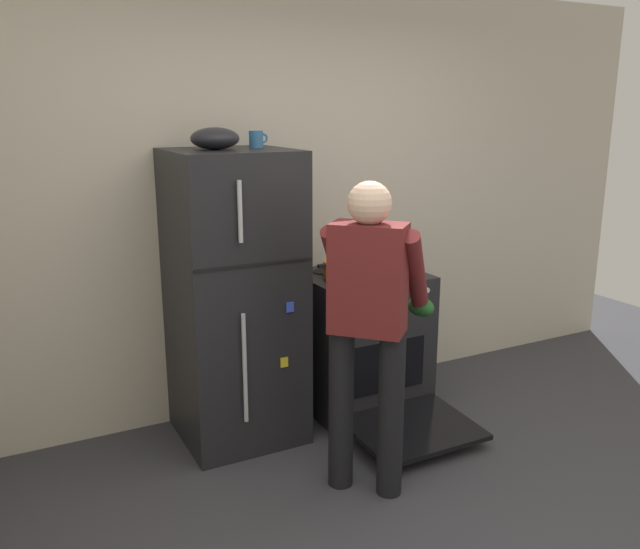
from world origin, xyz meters
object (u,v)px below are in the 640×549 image
Objects in this scene: stove_range at (362,342)px; coffee_mug at (256,139)px; pepper_mill at (385,251)px; refrigerator at (234,298)px; mixing_bowl at (215,138)px; person_cook at (369,312)px; red_pot at (344,269)px.

coffee_mug reaches higher than stove_range.
coffee_mug is 0.75× the size of pepper_mill.
pepper_mill is at bearing 9.75° from refrigerator.
coffee_mug is at bearing 174.32° from stove_range.
mixing_bowl is at bearing -169.22° from coffee_mug.
stove_range is 1.48m from coffee_mug.
person_cook is at bearing -126.29° from pepper_mill.
red_pot is at bearing 68.57° from person_cook.
refrigerator reaches higher than red_pot.
stove_range is at bearing -5.68° from coffee_mug.
stove_range is at bearing 11.36° from red_pot.
mixing_bowl is at bearing -170.88° from pepper_mill.
refrigerator is at bearing -170.25° from pepper_mill.
stove_range is 1.63m from mixing_bowl.
mixing_bowl is (-0.95, 0.02, 1.33)m from stove_range.
stove_range is at bearing -1.08° from mixing_bowl.
coffee_mug is at bearing 10.78° from mixing_bowl.
refrigerator is 6.44× the size of mixing_bowl.
stove_range is at bearing 60.41° from person_cook.
mixing_bowl is at bearing 118.57° from person_cook.
mixing_bowl is (-1.25, -0.20, 0.79)m from pepper_mill.
person_cook is 0.87m from red_pot.
person_cook is at bearing -65.69° from refrigerator.
coffee_mug reaches higher than red_pot.
refrigerator is 0.92m from mixing_bowl.
mixing_bowl reaches higher than stove_range.
red_pot is at bearing -10.83° from coffee_mug.
mixing_bowl reaches higher than red_pot.
pepper_mill is at bearing 35.99° from stove_range.
refrigerator is at bearing 178.84° from stove_range.
coffee_mug is (-0.52, 0.10, 0.80)m from red_pot.
mixing_bowl reaches higher than coffee_mug.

